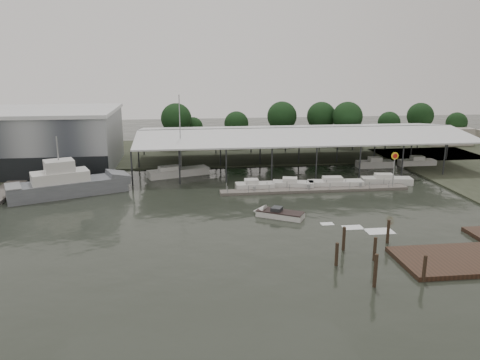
{
  "coord_description": "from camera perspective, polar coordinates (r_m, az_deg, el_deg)",
  "views": [
    {
      "loc": [
        -3.92,
        -54.54,
        18.8
      ],
      "look_at": [
        3.67,
        8.2,
        2.5
      ],
      "focal_mm": 35.0,
      "sensor_mm": 36.0,
      "label": 1
    }
  ],
  "objects": [
    {
      "name": "ground",
      "position": [
        57.82,
        -2.65,
        -4.53
      ],
      "size": [
        200.0,
        200.0,
        0.0
      ],
      "primitive_type": "plane",
      "color": "#232820",
      "rests_on": "ground"
    },
    {
      "name": "covered_boat_shed",
      "position": [
        86.09,
        7.28,
        5.88
      ],
      "size": [
        58.24,
        24.0,
        6.96
      ],
      "color": "silver",
      "rests_on": "ground"
    },
    {
      "name": "speedboat_underway",
      "position": [
        57.88,
        4.41,
        -4.12
      ],
      "size": [
        15.72,
        10.07,
        2.0
      ],
      "rotation": [
        0.0,
        0.0,
        2.6
      ],
      "color": "silver",
      "rests_on": "ground"
    },
    {
      "name": "grey_trawler",
      "position": [
        70.98,
        -20.12,
        -0.48
      ],
      "size": [
        17.1,
        10.19,
        8.84
      ],
      "rotation": [
        0.0,
        0.0,
        0.38
      ],
      "color": "slate",
      "rests_on": "ground"
    },
    {
      "name": "moored_cruiser_1",
      "position": [
        70.73,
        6.43,
        -0.53
      ],
      "size": [
        6.47,
        3.54,
        1.7
      ],
      "rotation": [
        0.0,
        0.0,
        -0.23
      ],
      "color": "silver",
      "rests_on": "ground"
    },
    {
      "name": "moored_cruiser_2",
      "position": [
        72.32,
        11.51,
        -0.4
      ],
      "size": [
        8.43,
        2.75,
        1.7
      ],
      "rotation": [
        0.0,
        0.0,
        -0.07
      ],
      "color": "silver",
      "rests_on": "ground"
    },
    {
      "name": "moored_cruiser_0",
      "position": [
        69.46,
        1.75,
        -0.72
      ],
      "size": [
        5.7,
        2.24,
        1.7
      ],
      "rotation": [
        0.0,
        0.0,
        0.01
      ],
      "color": "silver",
      "rests_on": "ground"
    },
    {
      "name": "floating_dock",
      "position": [
        69.78,
        9.09,
        -1.18
      ],
      "size": [
        28.0,
        2.0,
        1.4
      ],
      "color": "#615B55",
      "rests_on": "ground"
    },
    {
      "name": "horizon_tree_line",
      "position": [
        106.27,
        8.63,
        7.41
      ],
      "size": [
        69.64,
        10.71,
        9.93
      ],
      "color": "black",
      "rests_on": "ground"
    },
    {
      "name": "shell_fuel_sign",
      "position": [
        73.09,
        18.31,
        1.98
      ],
      "size": [
        1.1,
        0.18,
        5.55
      ],
      "color": "gray",
      "rests_on": "ground"
    },
    {
      "name": "distant_commercial_buildings",
      "position": [
        118.73,
        25.31,
        4.87
      ],
      "size": [
        22.0,
        8.0,
        4.0
      ],
      "color": "#9F978C",
      "rests_on": "ground"
    },
    {
      "name": "storage_warehouse",
      "position": [
        88.88,
        -22.6,
        4.61
      ],
      "size": [
        24.5,
        20.5,
        10.5
      ],
      "color": "gray",
      "rests_on": "ground"
    },
    {
      "name": "boardwalk_platform",
      "position": [
        51.94,
        27.25,
        -8.21
      ],
      "size": [
        15.0,
        12.0,
        0.5
      ],
      "color": "#342015",
      "rests_on": "ground"
    },
    {
      "name": "mooring_pilings",
      "position": [
        46.44,
        15.95,
        -8.7
      ],
      "size": [
        7.46,
        9.63,
        3.6
      ],
      "color": "#35251A",
      "rests_on": "ground"
    },
    {
      "name": "moored_cruiser_3",
      "position": [
        76.17,
        17.38,
        -0.02
      ],
      "size": [
        7.91,
        3.26,
        1.7
      ],
      "rotation": [
        0.0,
        0.0,
        -0.14
      ],
      "color": "silver",
      "rests_on": "ground"
    },
    {
      "name": "white_sailboat",
      "position": [
        78.48,
        -7.63,
        0.96
      ],
      "size": [
        10.46,
        5.79,
        13.57
      ],
      "rotation": [
        0.0,
        0.0,
        0.33
      ],
      "color": "silver",
      "rests_on": "ground"
    },
    {
      "name": "land_strip_far",
      "position": [
        98.41,
        -4.5,
        3.46
      ],
      "size": [
        140.0,
        30.0,
        0.3
      ],
      "color": "#3C4131",
      "rests_on": "ground"
    },
    {
      "name": "trawler_dock",
      "position": [
        75.65,
        -26.82,
        -1.33
      ],
      "size": [
        3.0,
        18.0,
        0.5
      ],
      "color": "#615B55",
      "rests_on": "ground"
    }
  ]
}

